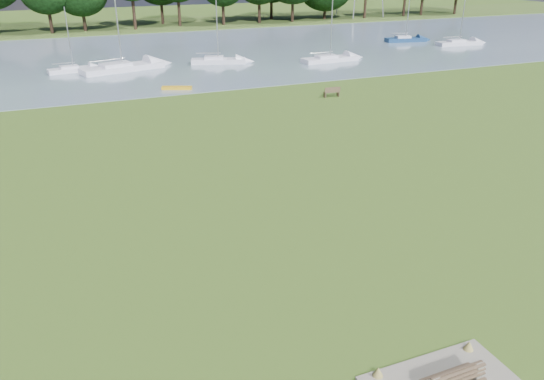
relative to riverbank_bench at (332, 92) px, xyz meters
name	(u,v)px	position (x,y,z in m)	size (l,w,h in m)	color
ground	(263,197)	(-12.68, -16.48, -0.43)	(220.00, 220.00, 0.00)	#5A6327
river	(131,58)	(-12.68, 25.52, -0.43)	(220.00, 40.00, 0.10)	slate
far_bank	(102,28)	(-12.68, 55.52, -0.43)	(220.00, 20.00, 0.40)	#4C6626
riverbank_bench	(332,92)	(0.00, 0.00, 0.00)	(1.43, 0.52, 0.86)	brown
kayak	(177,88)	(-11.40, 7.52, -0.25)	(2.63, 0.61, 0.26)	gold
sailboat_0	(330,57)	(7.39, 14.29, 0.06)	(6.64, 2.21, 8.31)	white
sailboat_1	(405,38)	(23.97, 23.48, 0.12)	(5.78, 2.49, 8.43)	navy
sailboat_2	(73,68)	(-19.40, 19.05, 0.02)	(5.05, 2.10, 6.29)	white
sailboat_6	(218,59)	(-4.44, 17.95, 0.09)	(6.08, 3.36, 7.79)	white
sailboat_7	(459,42)	(28.70, 18.27, 0.08)	(6.32, 2.40, 8.48)	white
sailboat_8	(121,66)	(-14.75, 17.79, 0.13)	(8.71, 4.50, 9.98)	white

